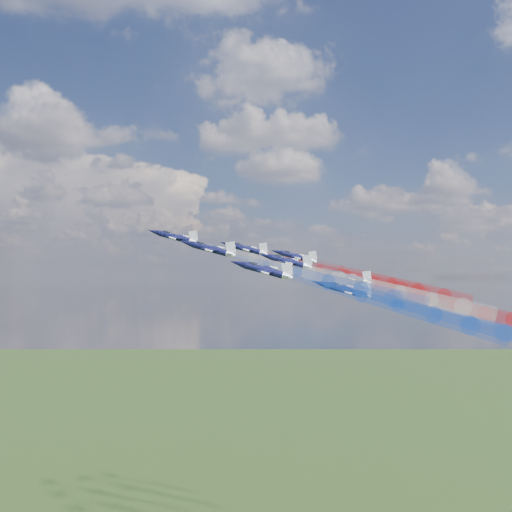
{
  "coord_description": "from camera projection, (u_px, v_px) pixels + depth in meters",
  "views": [
    {
      "loc": [
        -30.65,
        -156.32,
        120.28
      ],
      "look_at": [
        -12.96,
        -16.97,
        125.39
      ],
      "focal_mm": 41.85,
      "sensor_mm": 36.0,
      "label": 1
    }
  ],
  "objects": [
    {
      "name": "jet_lead",
      "position": [
        175.0,
        237.0,
        143.2
      ],
      "size": [
        16.28,
        14.27,
        7.96
      ],
      "primitive_type": null,
      "rotation": [
        0.26,
        -0.11,
        1.25
      ],
      "color": "black"
    },
    {
      "name": "trail_lead",
      "position": [
        280.0,
        265.0,
        138.76
      ],
      "size": [
        40.38,
        16.38,
        15.29
      ],
      "primitive_type": null,
      "rotation": [
        0.26,
        -0.11,
        1.25
      ],
      "color": "white"
    },
    {
      "name": "jet_inner_left",
      "position": [
        210.0,
        249.0,
        128.99
      ],
      "size": [
        16.28,
        14.27,
        7.96
      ],
      "primitive_type": null,
      "rotation": [
        0.26,
        -0.11,
        1.25
      ],
      "color": "black"
    },
    {
      "name": "trail_inner_left",
      "position": [
        329.0,
        280.0,
        124.56
      ],
      "size": [
        40.38,
        16.38,
        15.29
      ],
      "primitive_type": null,
      "rotation": [
        0.26,
        -0.11,
        1.25
      ],
      "color": "blue"
    },
    {
      "name": "jet_inner_right",
      "position": [
        246.0,
        249.0,
        153.87
      ],
      "size": [
        16.28,
        14.27,
        7.96
      ],
      "primitive_type": null,
      "rotation": [
        0.26,
        -0.11,
        1.25
      ],
      "color": "black"
    },
    {
      "name": "trail_inner_right",
      "position": [
        346.0,
        275.0,
        149.44
      ],
      "size": [
        40.38,
        16.38,
        15.29
      ],
      "primitive_type": null,
      "rotation": [
        0.26,
        -0.11,
        1.25
      ],
      "color": "red"
    },
    {
      "name": "jet_outer_left",
      "position": [
        264.0,
        270.0,
        117.12
      ],
      "size": [
        16.28,
        14.27,
        7.96
      ],
      "primitive_type": null,
      "rotation": [
        0.26,
        -0.11,
        1.25
      ],
      "color": "black"
    },
    {
      "name": "trail_outer_left",
      "position": [
        397.0,
        306.0,
        112.68
      ],
      "size": [
        40.38,
        16.38,
        15.29
      ],
      "primitive_type": null,
      "rotation": [
        0.26,
        -0.11,
        1.25
      ],
      "color": "blue"
    },
    {
      "name": "jet_center_third",
      "position": [
        288.0,
        261.0,
        137.84
      ],
      "size": [
        16.28,
        14.27,
        7.96
      ],
      "primitive_type": null,
      "rotation": [
        0.26,
        -0.11,
        1.25
      ],
      "color": "black"
    },
    {
      "name": "trail_center_third",
      "position": [
        401.0,
        291.0,
        133.41
      ],
      "size": [
        40.38,
        16.38,
        15.29
      ],
      "primitive_type": null,
      "rotation": [
        0.26,
        -0.11,
        1.25
      ],
      "color": "white"
    },
    {
      "name": "jet_outer_right",
      "position": [
        296.0,
        257.0,
        161.61
      ],
      "size": [
        16.28,
        14.27,
        7.96
      ],
      "primitive_type": null,
      "rotation": [
        0.26,
        -0.11,
        1.25
      ],
      "color": "black"
    },
    {
      "name": "trail_outer_right",
      "position": [
        392.0,
        282.0,
        157.18
      ],
      "size": [
        40.38,
        16.38,
        15.29
      ],
      "primitive_type": null,
      "rotation": [
        0.26,
        -0.11,
        1.25
      ],
      "color": "red"
    },
    {
      "name": "jet_rear_left",
      "position": [
        344.0,
        290.0,
        126.04
      ],
      "size": [
        16.28,
        14.27,
        7.96
      ],
      "primitive_type": null,
      "rotation": [
        0.26,
        -0.11,
        1.25
      ],
      "color": "black"
    },
    {
      "name": "trail_rear_left",
      "position": [
        470.0,
        323.0,
        121.6
      ],
      "size": [
        40.38,
        16.38,
        15.29
      ],
      "primitive_type": null,
      "rotation": [
        0.26,
        -0.11,
        1.25
      ],
      "color": "blue"
    },
    {
      "name": "jet_rear_right",
      "position": [
        348.0,
        277.0,
        147.78
      ],
      "size": [
        16.28,
        14.27,
        7.96
      ],
      "primitive_type": null,
      "rotation": [
        0.26,
        -0.11,
        1.25
      ],
      "color": "black"
    },
    {
      "name": "trail_rear_right",
      "position": [
        455.0,
        305.0,
        143.35
      ],
      "size": [
        40.38,
        16.38,
        15.29
      ],
      "primitive_type": null,
      "rotation": [
        0.26,
        -0.11,
        1.25
      ],
      "color": "red"
    }
  ]
}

